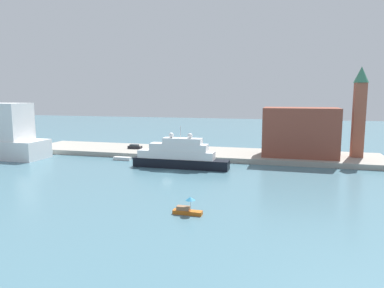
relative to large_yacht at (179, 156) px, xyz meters
The scene contains 10 objects.
ground 7.22m from the large_yacht, 98.62° to the right, with size 400.00×400.00×0.00m, color slate.
quay_dock 19.87m from the large_yacht, 92.84° to the left, with size 110.00×20.28×1.43m, color gray.
large_yacht is the anchor object (origin of this frame).
small_motorboat 36.21m from the large_yacht, 70.69° to the right, with size 4.71×1.56×2.88m.
work_barge 20.29m from the large_yacht, 162.65° to the left, with size 5.13×1.56×0.93m, color silver.
harbor_building 35.91m from the large_yacht, 31.37° to the left, with size 20.50×11.96×13.79m, color brown.
bell_tower 51.92m from the large_yacht, 24.69° to the left, with size 4.01×4.01×25.09m.
parked_car 28.02m from the large_yacht, 138.36° to the left, with size 4.50×1.76×1.40m.
person_figure 22.05m from the large_yacht, 140.42° to the left, with size 0.36×0.36×1.58m.
mooring_bollard 11.33m from the large_yacht, 110.89° to the left, with size 0.41×0.41×0.90m, color black.
Camera 1 is at (27.83, -79.51, 18.83)m, focal length 33.01 mm.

